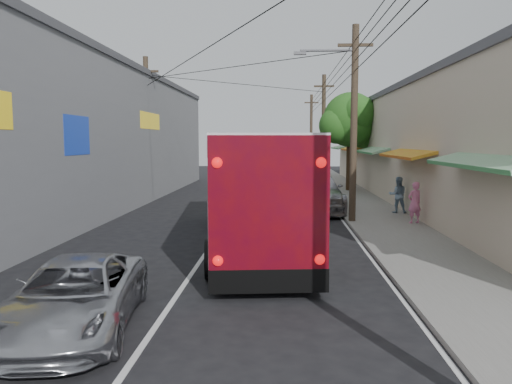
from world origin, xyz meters
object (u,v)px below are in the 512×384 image
at_px(pedestrian_near, 415,203).
at_px(pedestrian_far, 398,195).
at_px(parked_car_far, 301,176).
at_px(jeepney, 75,296).
at_px(parked_car_mid, 306,181).
at_px(parked_suv, 314,192).
at_px(coach_bus, 254,188).

height_order(pedestrian_near, pedestrian_far, pedestrian_near).
distance_m(pedestrian_near, pedestrian_far, 2.89).
bearing_deg(pedestrian_far, pedestrian_near, 94.46).
bearing_deg(pedestrian_far, parked_car_far, -71.78).
distance_m(parked_car_far, pedestrian_far, 15.98).
relative_size(pedestrian_near, pedestrian_far, 1.00).
relative_size(jeepney, pedestrian_near, 2.73).
height_order(parked_car_far, pedestrian_near, pedestrian_near).
bearing_deg(jeepney, parked_car_mid, 70.00).
relative_size(jeepney, parked_car_mid, 1.00).
distance_m(parked_car_mid, pedestrian_near, 13.07).
distance_m(jeepney, pedestrian_far, 17.01).
relative_size(jeepney, parked_suv, 0.71).
bearing_deg(parked_car_far, jeepney, -99.96).
bearing_deg(parked_car_mid, pedestrian_far, -61.49).
height_order(parked_car_far, pedestrian_far, pedestrian_far).
bearing_deg(jeepney, coach_bus, 63.08).
distance_m(coach_bus, parked_car_far, 22.16).
relative_size(coach_bus, parked_car_mid, 2.77).
height_order(coach_bus, parked_car_mid, coach_bus).
relative_size(jeepney, pedestrian_far, 2.73).
xyz_separation_m(jeepney, pedestrian_far, (9.00, 14.43, 0.32)).
distance_m(parked_suv, parked_car_far, 14.15).
relative_size(coach_bus, parked_car_far, 3.01).
height_order(parked_suv, pedestrian_far, parked_suv).
bearing_deg(pedestrian_far, parked_suv, -15.71).
relative_size(coach_bus, pedestrian_near, 7.58).
xyz_separation_m(parked_car_far, pedestrian_near, (3.80, -18.41, 0.26)).
distance_m(coach_bus, jeepney, 8.50).
bearing_deg(parked_suv, pedestrian_far, -21.05).
distance_m(parked_suv, parked_car_mid, 8.25).
xyz_separation_m(jeepney, parked_suv, (5.27, 15.80, 0.30)).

